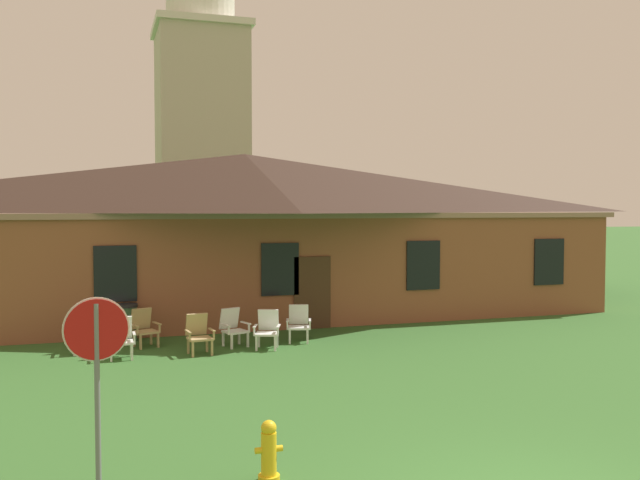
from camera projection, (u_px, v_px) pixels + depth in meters
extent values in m
cube|color=brown|center=(245.00, 262.00, 24.22)|extent=(22.49, 10.00, 3.20)
cube|color=#926D5E|center=(245.00, 214.00, 24.14)|extent=(22.94, 10.20, 0.16)
pyramid|color=black|center=(245.00, 183.00, 24.09)|extent=(23.39, 10.40, 2.05)
cube|color=black|center=(115.00, 274.00, 18.07)|extent=(1.10, 0.06, 1.50)
cube|color=black|center=(280.00, 269.00, 19.42)|extent=(1.10, 0.06, 1.50)
cube|color=black|center=(423.00, 265.00, 20.78)|extent=(1.10, 0.06, 1.50)
cube|color=black|center=(549.00, 262.00, 22.13)|extent=(1.10, 0.06, 1.50)
cube|color=#422819|center=(312.00, 293.00, 19.74)|extent=(1.10, 0.06, 2.10)
cube|color=#BCB29E|center=(202.00, 152.00, 38.56)|extent=(4.80, 4.80, 13.34)
cube|color=silver|center=(201.00, 30.00, 38.24)|extent=(5.18, 5.18, 0.36)
cylinder|color=silver|center=(200.00, 6.00, 38.18)|extent=(3.80, 3.80, 2.20)
cylinder|color=slate|center=(97.00, 396.00, 8.51)|extent=(0.07, 0.07, 2.31)
cylinder|color=white|center=(96.00, 329.00, 8.48)|extent=(0.80, 0.08, 0.81)
cylinder|color=#B71414|center=(96.00, 330.00, 8.46)|extent=(0.76, 0.08, 0.76)
cube|color=white|center=(95.00, 347.00, 16.27)|extent=(0.05, 0.05, 0.36)
cube|color=white|center=(74.00, 348.00, 16.13)|extent=(0.05, 0.05, 0.36)
cube|color=white|center=(95.00, 344.00, 16.69)|extent=(0.05, 0.05, 0.36)
cube|color=white|center=(75.00, 345.00, 16.55)|extent=(0.05, 0.05, 0.36)
cube|color=white|center=(85.00, 338.00, 16.40)|extent=(0.54, 0.52, 0.05)
cube|color=white|center=(85.00, 323.00, 16.68)|extent=(0.51, 0.19, 0.54)
cube|color=white|center=(97.00, 329.00, 16.46)|extent=(0.06, 0.47, 0.03)
cube|color=white|center=(97.00, 335.00, 16.31)|extent=(0.04, 0.04, 0.22)
cube|color=white|center=(72.00, 330.00, 16.28)|extent=(0.06, 0.47, 0.03)
cube|color=white|center=(71.00, 336.00, 16.13)|extent=(0.04, 0.04, 0.22)
cube|color=silver|center=(132.00, 353.00, 15.66)|extent=(0.05, 0.05, 0.36)
cube|color=silver|center=(111.00, 354.00, 15.52)|extent=(0.05, 0.05, 0.36)
cube|color=silver|center=(131.00, 349.00, 16.08)|extent=(0.05, 0.05, 0.36)
cube|color=silver|center=(111.00, 350.00, 15.94)|extent=(0.05, 0.05, 0.36)
cube|color=silver|center=(121.00, 343.00, 15.79)|extent=(0.54, 0.52, 0.05)
cube|color=silver|center=(121.00, 327.00, 16.07)|extent=(0.51, 0.20, 0.54)
cube|color=silver|center=(134.00, 334.00, 15.85)|extent=(0.06, 0.47, 0.03)
cube|color=silver|center=(134.00, 340.00, 15.71)|extent=(0.04, 0.04, 0.22)
cube|color=silver|center=(108.00, 335.00, 15.67)|extent=(0.06, 0.47, 0.03)
cube|color=silver|center=(108.00, 341.00, 15.53)|extent=(0.04, 0.04, 0.22)
cube|color=tan|center=(158.00, 340.00, 17.11)|extent=(0.06, 0.06, 0.36)
cube|color=tan|center=(141.00, 342.00, 16.84)|extent=(0.06, 0.06, 0.36)
cube|color=tan|center=(151.00, 338.00, 17.47)|extent=(0.06, 0.06, 0.36)
cube|color=tan|center=(134.00, 340.00, 17.20)|extent=(0.06, 0.06, 0.36)
cube|color=tan|center=(146.00, 332.00, 17.15)|extent=(0.68, 0.67, 0.05)
cube|color=tan|center=(141.00, 318.00, 17.38)|extent=(0.55, 0.35, 0.54)
cube|color=tan|center=(157.00, 323.00, 17.29)|extent=(0.21, 0.46, 0.03)
cube|color=tan|center=(160.00, 328.00, 17.17)|extent=(0.05, 0.05, 0.22)
cube|color=tan|center=(135.00, 326.00, 16.95)|extent=(0.21, 0.46, 0.03)
cube|color=tan|center=(137.00, 331.00, 16.82)|extent=(0.05, 0.05, 0.22)
cube|color=tan|center=(212.00, 348.00, 16.17)|extent=(0.06, 0.06, 0.36)
cube|color=tan|center=(193.00, 350.00, 15.98)|extent=(0.06, 0.06, 0.36)
cube|color=tan|center=(207.00, 345.00, 16.57)|extent=(0.06, 0.06, 0.36)
cube|color=tan|center=(188.00, 346.00, 16.38)|extent=(0.06, 0.06, 0.36)
cube|color=tan|center=(200.00, 339.00, 16.27)|extent=(0.60, 0.58, 0.05)
cube|color=tan|center=(196.00, 324.00, 16.53)|extent=(0.53, 0.25, 0.54)
cube|color=tan|center=(212.00, 330.00, 16.36)|extent=(0.12, 0.47, 0.03)
cube|color=tan|center=(214.00, 335.00, 16.22)|extent=(0.04, 0.04, 0.22)
cube|color=tan|center=(188.00, 332.00, 16.12)|extent=(0.12, 0.47, 0.03)
cube|color=tan|center=(190.00, 337.00, 15.97)|extent=(0.04, 0.04, 0.22)
cube|color=white|center=(248.00, 340.00, 17.16)|extent=(0.06, 0.06, 0.36)
cube|color=white|center=(232.00, 342.00, 16.89)|extent=(0.06, 0.06, 0.36)
cube|color=white|center=(239.00, 337.00, 17.52)|extent=(0.06, 0.06, 0.36)
cube|color=white|center=(223.00, 339.00, 17.25)|extent=(0.06, 0.06, 0.36)
cube|color=white|center=(235.00, 332.00, 17.20)|extent=(0.68, 0.67, 0.05)
cube|color=white|center=(229.00, 318.00, 17.44)|extent=(0.55, 0.34, 0.54)
cube|color=white|center=(246.00, 323.00, 17.34)|extent=(0.21, 0.46, 0.03)
cube|color=white|center=(249.00, 328.00, 17.22)|extent=(0.05, 0.05, 0.22)
cube|color=white|center=(226.00, 325.00, 17.00)|extent=(0.21, 0.46, 0.03)
cube|color=white|center=(229.00, 330.00, 16.88)|extent=(0.05, 0.05, 0.22)
cube|color=white|center=(275.00, 344.00, 16.68)|extent=(0.06, 0.06, 0.36)
cube|color=white|center=(256.00, 344.00, 16.70)|extent=(0.06, 0.06, 0.36)
cube|color=white|center=(277.00, 340.00, 17.12)|extent=(0.06, 0.06, 0.36)
cube|color=white|center=(259.00, 340.00, 17.14)|extent=(0.06, 0.06, 0.36)
cube|color=white|center=(267.00, 334.00, 16.90)|extent=(0.69, 0.67, 0.05)
cube|color=white|center=(268.00, 320.00, 17.20)|extent=(0.55, 0.36, 0.54)
cube|color=white|center=(278.00, 326.00, 16.86)|extent=(0.22, 0.46, 0.03)
cube|color=white|center=(278.00, 332.00, 16.70)|extent=(0.05, 0.05, 0.22)
cube|color=white|center=(255.00, 326.00, 16.89)|extent=(0.22, 0.46, 0.03)
cube|color=white|center=(254.00, 332.00, 16.73)|extent=(0.05, 0.05, 0.22)
cube|color=white|center=(308.00, 337.00, 17.58)|extent=(0.06, 0.06, 0.36)
cube|color=white|center=(290.00, 337.00, 17.56)|extent=(0.06, 0.06, 0.36)
cube|color=white|center=(307.00, 334.00, 18.02)|extent=(0.06, 0.06, 0.36)
cube|color=white|center=(290.00, 334.00, 18.00)|extent=(0.06, 0.06, 0.36)
cube|color=white|center=(299.00, 328.00, 17.78)|extent=(0.66, 0.65, 0.05)
cube|color=white|center=(299.00, 314.00, 18.08)|extent=(0.55, 0.32, 0.54)
cube|color=white|center=(310.00, 320.00, 17.76)|extent=(0.18, 0.47, 0.03)
cube|color=white|center=(310.00, 325.00, 17.60)|extent=(0.05, 0.05, 0.22)
cube|color=white|center=(288.00, 320.00, 17.74)|extent=(0.18, 0.47, 0.03)
cube|color=white|center=(287.00, 326.00, 17.58)|extent=(0.05, 0.05, 0.22)
cylinder|color=gold|center=(269.00, 478.00, 8.74)|extent=(0.28, 0.28, 0.08)
cylinder|color=gold|center=(269.00, 454.00, 8.72)|extent=(0.20, 0.20, 0.55)
sphere|color=gold|center=(269.00, 428.00, 8.71)|extent=(0.20, 0.20, 0.20)
cylinder|color=gold|center=(259.00, 451.00, 8.68)|extent=(0.10, 0.08, 0.08)
cylinder|color=gold|center=(279.00, 448.00, 8.76)|extent=(0.10, 0.08, 0.08)
cylinder|color=#335638|center=(127.00, 324.00, 17.95)|extent=(0.52, 0.52, 0.90)
cylinder|color=black|center=(127.00, 305.00, 17.93)|extent=(0.56, 0.56, 0.08)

